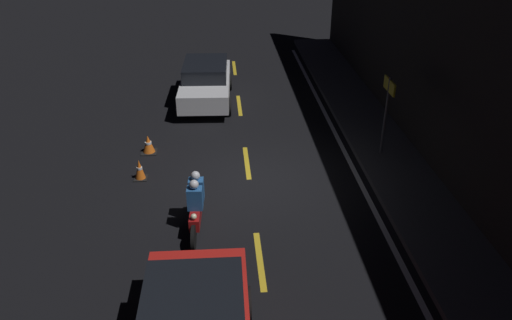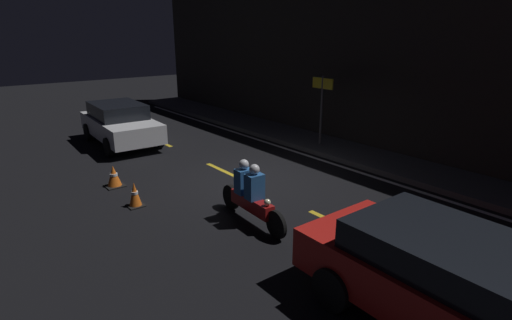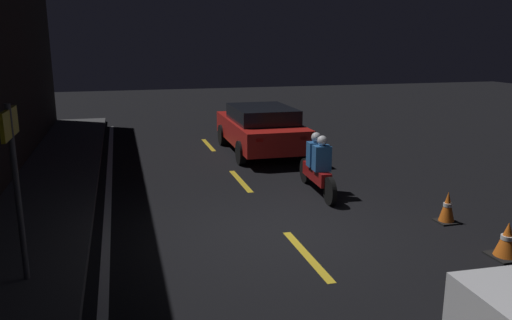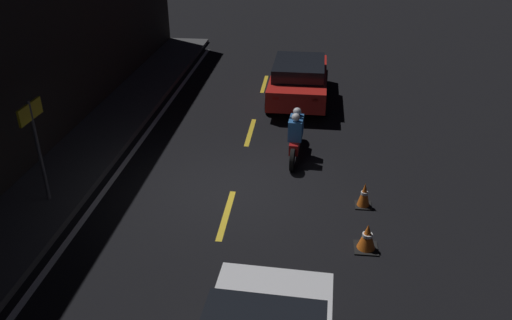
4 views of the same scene
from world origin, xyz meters
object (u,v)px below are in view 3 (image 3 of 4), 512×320
at_px(taxi_red, 260,127).
at_px(traffic_cone_mid, 447,207).
at_px(traffic_cone_near, 507,240).
at_px(shop_sign, 13,159).
at_px(motorcycle, 318,166).

relative_size(taxi_red, traffic_cone_mid, 7.45).
xyz_separation_m(taxi_red, traffic_cone_near, (-8.35, -1.66, -0.50)).
bearing_deg(traffic_cone_mid, traffic_cone_near, 177.47).
relative_size(traffic_cone_near, shop_sign, 0.24).
distance_m(traffic_cone_near, shop_sign, 7.33).
xyz_separation_m(motorcycle, traffic_cone_mid, (-2.34, -1.66, -0.34)).
xyz_separation_m(taxi_red, traffic_cone_mid, (-6.75, -1.73, -0.49)).
bearing_deg(shop_sign, traffic_cone_near, -96.97).
distance_m(taxi_red, traffic_cone_mid, 6.98).
bearing_deg(taxi_red, shop_sign, 144.82).
height_order(taxi_red, traffic_cone_near, taxi_red).
bearing_deg(shop_sign, taxi_red, -36.07).
height_order(motorcycle, traffic_cone_mid, motorcycle).
bearing_deg(traffic_cone_mid, taxi_red, 14.40).
relative_size(motorcycle, traffic_cone_near, 3.98).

